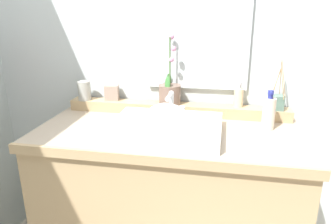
{
  "coord_description": "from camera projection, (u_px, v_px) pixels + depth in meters",
  "views": [
    {
      "loc": [
        0.25,
        -1.39,
        1.43
      ],
      "look_at": [
        -0.0,
        -0.02,
        0.97
      ],
      "focal_mm": 33.56,
      "sensor_mm": 36.0,
      "label": 1
    }
  ],
  "objects": [
    {
      "name": "soap_dispenser",
      "position": [
        239.0,
        97.0,
        1.65
      ],
      "size": [
        0.05,
        0.05,
        0.14
      ],
      "color": "beige",
      "rests_on": "back_ledge"
    },
    {
      "name": "trinket_box",
      "position": [
        112.0,
        93.0,
        1.78
      ],
      "size": [
        0.08,
        0.07,
        0.09
      ],
      "primitive_type": "cube",
      "rotation": [
        0.0,
        0.0,
        0.17
      ],
      "color": "gray",
      "rests_on": "back_ledge"
    },
    {
      "name": "reed_diffuser",
      "position": [
        277.0,
        102.0,
        1.61
      ],
      "size": [
        0.08,
        0.1,
        0.26
      ],
      "color": "#516F62",
      "rests_on": "back_ledge"
    },
    {
      "name": "vanity_cabinet",
      "position": [
        169.0,
        206.0,
        1.65
      ],
      "size": [
        1.28,
        0.6,
        0.88
      ],
      "color": "tan",
      "rests_on": "ground"
    },
    {
      "name": "mirror",
      "position": [
        198.0,
        29.0,
        1.63
      ],
      "size": [
        0.54,
        0.02,
        0.63
      ],
      "primitive_type": "cube",
      "color": "silver"
    },
    {
      "name": "tumbler_cup",
      "position": [
        84.0,
        91.0,
        1.78
      ],
      "size": [
        0.07,
        0.07,
        0.11
      ],
      "primitive_type": "cylinder",
      "color": "#9B9B94",
      "rests_on": "back_ledge"
    },
    {
      "name": "wall_back",
      "position": [
        182.0,
        44.0,
        1.78
      ],
      "size": [
        2.99,
        0.2,
        2.47
      ],
      "primitive_type": "cube",
      "color": "silver",
      "rests_on": "ground"
    },
    {
      "name": "sink_basin",
      "position": [
        165.0,
        129.0,
        1.43
      ],
      "size": [
        0.5,
        0.37,
        0.28
      ],
      "color": "white",
      "rests_on": "vanity_cabinet"
    },
    {
      "name": "lotion_bottle",
      "position": [
        269.0,
        113.0,
        1.5
      ],
      "size": [
        0.06,
        0.06,
        0.19
      ],
      "color": "beige",
      "rests_on": "vanity_cabinet"
    },
    {
      "name": "potted_plant",
      "position": [
        170.0,
        92.0,
        1.7
      ],
      "size": [
        0.12,
        0.12,
        0.37
      ],
      "color": "brown",
      "rests_on": "back_ledge"
    },
    {
      "name": "back_ledge",
      "position": [
        177.0,
        109.0,
        1.73
      ],
      "size": [
        1.21,
        0.09,
        0.06
      ],
      "primitive_type": "cube",
      "color": "tan",
      "rests_on": "vanity_cabinet"
    }
  ]
}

